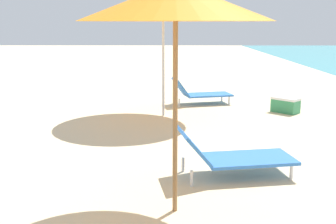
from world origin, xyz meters
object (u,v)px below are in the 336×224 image
object	(u,v)px
lounger_third_shoreside	(233,155)
lounger_farthest_shoreside	(200,93)
umbrella_farthest	(163,1)
cooler_box	(285,105)
umbrella_third	(176,2)

from	to	relation	value
lounger_third_shoreside	lounger_farthest_shoreside	xyz separation A→B (m)	(-0.08, 4.81, 0.00)
umbrella_farthest	cooler_box	size ratio (longest dim) A/B	4.25
lounger_third_shoreside	umbrella_farthest	bearing A→B (deg)	95.19
umbrella_third	cooler_box	bearing A→B (deg)	63.16
umbrella_third	lounger_farthest_shoreside	size ratio (longest dim) A/B	1.57
umbrella_third	cooler_box	distance (m)	5.78
umbrella_third	lounger_farthest_shoreside	bearing A→B (deg)	83.51
lounger_third_shoreside	lounger_farthest_shoreside	world-z (taller)	lounger_farthest_shoreside
umbrella_third	cooler_box	size ratio (longest dim) A/B	3.75
umbrella_farthest	lounger_third_shoreside	bearing A→B (deg)	-75.12
umbrella_third	lounger_third_shoreside	size ratio (longest dim) A/B	1.53
umbrella_farthest	lounger_farthest_shoreside	size ratio (longest dim) A/B	1.78
umbrella_farthest	lounger_farthest_shoreside	bearing A→B (deg)	56.48
lounger_third_shoreside	umbrella_farthest	size ratio (longest dim) A/B	0.58
umbrella_farthest	lounger_farthest_shoreside	xyz separation A→B (m)	(0.85, 1.29, -2.07)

